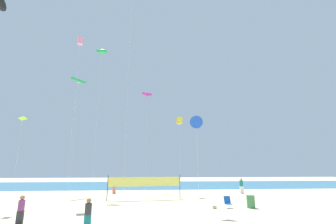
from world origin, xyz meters
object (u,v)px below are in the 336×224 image
(kite_green_inflatable, at_px, (102,52))
(kite_lime_diamond, at_px, (23,119))
(kite_pink_box, at_px, (80,42))
(kite_magenta_tube, at_px, (147,94))
(trash_barrel, at_px, (251,202))
(kite_cyan_diamond, at_px, (131,1))
(kite_yellow_box, at_px, (179,121))
(beachgoer_charcoal_shirt, at_px, (88,212))
(folding_beach_chair, at_px, (228,202))
(beach_handbag, at_px, (215,207))
(kite_green_tube, at_px, (79,81))
(beachgoer_plum_shirt, at_px, (21,208))
(beachgoer_navy_shirt, at_px, (114,186))
(volleyball_net, at_px, (145,183))
(kite_blue_delta, at_px, (196,123))
(beachgoer_teal_shirt, at_px, (241,185))

(kite_green_inflatable, bearing_deg, kite_lime_diamond, -113.50)
(kite_pink_box, xyz_separation_m, kite_lime_diamond, (-2.52, -4.75, -9.90))
(kite_lime_diamond, bearing_deg, kite_magenta_tube, 56.80)
(kite_pink_box, relative_size, kite_lime_diamond, 2.40)
(trash_barrel, height_order, kite_cyan_diamond, kite_cyan_diamond)
(kite_magenta_tube, bearing_deg, kite_yellow_box, -55.93)
(beachgoer_charcoal_shirt, relative_size, folding_beach_chair, 1.73)
(kite_pink_box, height_order, kite_cyan_diamond, kite_cyan_diamond)
(beach_handbag, bearing_deg, kite_yellow_box, 97.56)
(kite_green_inflatable, bearing_deg, beach_handbag, -40.86)
(kite_green_tube, bearing_deg, kite_yellow_box, -9.71)
(beach_handbag, xyz_separation_m, kite_magenta_tube, (-5.53, 16.18, 14.08))
(beachgoer_plum_shirt, height_order, kite_pink_box, kite_pink_box)
(beachgoer_navy_shirt, bearing_deg, kite_pink_box, 126.09)
(kite_green_inflatable, bearing_deg, kite_cyan_diamond, -65.04)
(trash_barrel, xyz_separation_m, kite_lime_diamond, (-18.58, 0.70, 6.51))
(volleyball_net, height_order, kite_green_inflatable, kite_green_inflatable)
(beachgoer_charcoal_shirt, xyz_separation_m, kite_yellow_box, (7.04, 15.35, 8.08))
(folding_beach_chair, relative_size, kite_green_tube, 0.06)
(kite_pink_box, height_order, kite_blue_delta, kite_pink_box)
(kite_magenta_tube, xyz_separation_m, kite_lime_diamond, (-10.05, -15.36, -7.21))
(trash_barrel, xyz_separation_m, beach_handbag, (-3.00, -0.12, -0.36))
(beachgoer_navy_shirt, xyz_separation_m, beach_handbag, (9.28, -11.62, -0.78))
(volleyball_net, relative_size, kite_blue_delta, 1.03)
(volleyball_net, distance_m, kite_blue_delta, 9.27)
(kite_magenta_tube, bearing_deg, trash_barrel, -62.03)
(beachgoer_navy_shirt, bearing_deg, kite_blue_delta, -170.76)
(beachgoer_teal_shirt, relative_size, kite_cyan_diamond, 0.09)
(volleyball_net, relative_size, beach_handbag, 24.33)
(volleyball_net, bearing_deg, beachgoer_plum_shirt, -126.67)
(volleyball_net, bearing_deg, trash_barrel, -32.53)
(folding_beach_chair, xyz_separation_m, beach_handbag, (-1.17, -0.24, -0.35))
(beachgoer_navy_shirt, bearing_deg, volleyball_net, -170.01)
(kite_magenta_tube, bearing_deg, kite_pink_box, -125.35)
(kite_pink_box, height_order, kite_lime_diamond, kite_pink_box)
(trash_barrel, distance_m, kite_pink_box, 23.60)
(beachgoer_plum_shirt, xyz_separation_m, beachgoer_teal_shirt, (18.86, 14.22, 0.16))
(kite_green_inflatable, height_order, kite_cyan_diamond, kite_cyan_diamond)
(beach_handbag, height_order, kite_green_tube, kite_green_tube)
(kite_cyan_diamond, bearing_deg, beachgoer_navy_shirt, 101.08)
(beachgoer_navy_shirt, xyz_separation_m, kite_magenta_tube, (3.75, 4.56, 13.30))
(volleyball_net, height_order, kite_cyan_diamond, kite_cyan_diamond)
(beach_handbag, distance_m, kite_blue_delta, 6.72)
(beachgoer_plum_shirt, distance_m, beachgoer_teal_shirt, 23.62)
(kite_green_inflatable, distance_m, kite_magenta_tube, 9.45)
(beachgoer_plum_shirt, bearing_deg, kite_blue_delta, -174.37)
(kite_pink_box, height_order, kite_magenta_tube, kite_pink_box)
(kite_pink_box, distance_m, kite_cyan_diamond, 8.12)
(beachgoer_charcoal_shirt, distance_m, beachgoer_plum_shirt, 4.41)
(beachgoer_plum_shirt, relative_size, folding_beach_chair, 1.75)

